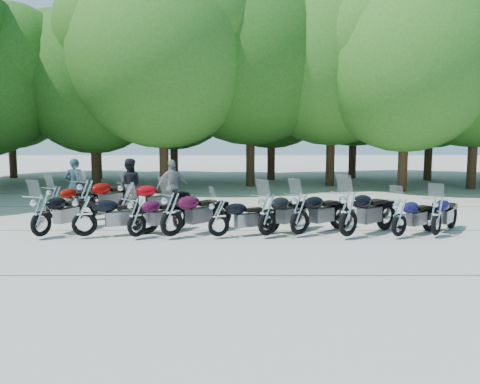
{
  "coord_description": "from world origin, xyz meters",
  "views": [
    {
      "loc": [
        -0.01,
        -12.65,
        2.83
      ],
      "look_at": [
        0.0,
        1.5,
        1.1
      ],
      "focal_mm": 38.0,
      "sensor_mm": 36.0,
      "label": 1
    }
  ],
  "objects_px": {
    "motorcycle_10": "(55,201)",
    "rider_2": "(173,187)",
    "motorcycle_8": "(399,216)",
    "motorcycle_11": "(86,198)",
    "motorcycle_2": "(137,216)",
    "motorcycle_4": "(219,217)",
    "motorcycle_0": "(41,214)",
    "motorcycle_9": "(437,215)",
    "motorcycle_12": "(128,198)",
    "motorcycle_3": "(171,213)",
    "motorcycle_5": "(267,213)",
    "motorcycle_7": "(348,212)",
    "rider_0": "(75,185)",
    "rider_1": "(129,186)",
    "motorcycle_1": "(84,215)",
    "motorcycle_6": "(300,212)"
  },
  "relations": [
    {
      "from": "motorcycle_9",
      "to": "motorcycle_7",
      "type": "bearing_deg",
      "value": 40.83
    },
    {
      "from": "motorcycle_2",
      "to": "motorcycle_9",
      "type": "distance_m",
      "value": 7.88
    },
    {
      "from": "motorcycle_8",
      "to": "motorcycle_12",
      "type": "distance_m",
      "value": 8.2
    },
    {
      "from": "rider_0",
      "to": "motorcycle_11",
      "type": "bearing_deg",
      "value": 101.94
    },
    {
      "from": "motorcycle_11",
      "to": "rider_2",
      "type": "bearing_deg",
      "value": -121.36
    },
    {
      "from": "motorcycle_7",
      "to": "motorcycle_12",
      "type": "bearing_deg",
      "value": 23.14
    },
    {
      "from": "motorcycle_6",
      "to": "motorcycle_5",
      "type": "bearing_deg",
      "value": 58.21
    },
    {
      "from": "motorcycle_4",
      "to": "motorcycle_7",
      "type": "xyz_separation_m",
      "value": [
        3.37,
        -0.05,
        0.13
      ]
    },
    {
      "from": "motorcycle_7",
      "to": "motorcycle_11",
      "type": "relative_size",
      "value": 0.98
    },
    {
      "from": "motorcycle_2",
      "to": "motorcycle_8",
      "type": "relative_size",
      "value": 1.02
    },
    {
      "from": "motorcycle_6",
      "to": "motorcycle_12",
      "type": "bearing_deg",
      "value": 22.19
    },
    {
      "from": "motorcycle_1",
      "to": "motorcycle_10",
      "type": "distance_m",
      "value": 3.23
    },
    {
      "from": "motorcycle_0",
      "to": "motorcycle_9",
      "type": "relative_size",
      "value": 1.07
    },
    {
      "from": "motorcycle_6",
      "to": "motorcycle_10",
      "type": "bearing_deg",
      "value": 30.4
    },
    {
      "from": "motorcycle_0",
      "to": "motorcycle_6",
      "type": "relative_size",
      "value": 0.99
    },
    {
      "from": "rider_0",
      "to": "rider_2",
      "type": "height_order",
      "value": "rider_0"
    },
    {
      "from": "motorcycle_9",
      "to": "rider_0",
      "type": "height_order",
      "value": "rider_0"
    },
    {
      "from": "motorcycle_6",
      "to": "rider_1",
      "type": "height_order",
      "value": "rider_1"
    },
    {
      "from": "motorcycle_3",
      "to": "motorcycle_4",
      "type": "height_order",
      "value": "motorcycle_3"
    },
    {
      "from": "motorcycle_5",
      "to": "motorcycle_7",
      "type": "height_order",
      "value": "motorcycle_7"
    },
    {
      "from": "motorcycle_10",
      "to": "rider_2",
      "type": "relative_size",
      "value": 1.17
    },
    {
      "from": "motorcycle_1",
      "to": "motorcycle_9",
      "type": "xyz_separation_m",
      "value": [
        9.26,
        0.13,
        -0.03
      ]
    },
    {
      "from": "rider_0",
      "to": "motorcycle_6",
      "type": "bearing_deg",
      "value": 134.03
    },
    {
      "from": "motorcycle_5",
      "to": "motorcycle_9",
      "type": "distance_m",
      "value": 4.48
    },
    {
      "from": "motorcycle_2",
      "to": "motorcycle_11",
      "type": "relative_size",
      "value": 0.84
    },
    {
      "from": "motorcycle_3",
      "to": "rider_1",
      "type": "height_order",
      "value": "rider_1"
    },
    {
      "from": "motorcycle_2",
      "to": "rider_1",
      "type": "xyz_separation_m",
      "value": [
        -1.12,
        4.32,
        0.33
      ]
    },
    {
      "from": "motorcycle_4",
      "to": "motorcycle_10",
      "type": "xyz_separation_m",
      "value": [
        -5.26,
        2.71,
        0.03
      ]
    },
    {
      "from": "motorcycle_2",
      "to": "motorcycle_5",
      "type": "distance_m",
      "value": 3.4
    },
    {
      "from": "motorcycle_11",
      "to": "rider_1",
      "type": "bearing_deg",
      "value": -90.3
    },
    {
      "from": "motorcycle_4",
      "to": "rider_1",
      "type": "height_order",
      "value": "rider_1"
    },
    {
      "from": "motorcycle_4",
      "to": "rider_2",
      "type": "relative_size",
      "value": 1.11
    },
    {
      "from": "motorcycle_1",
      "to": "rider_2",
      "type": "xyz_separation_m",
      "value": [
        1.8,
        3.94,
        0.28
      ]
    },
    {
      "from": "motorcycle_3",
      "to": "rider_0",
      "type": "height_order",
      "value": "rider_0"
    },
    {
      "from": "motorcycle_1",
      "to": "motorcycle_7",
      "type": "distance_m",
      "value": 6.88
    },
    {
      "from": "motorcycle_8",
      "to": "motorcycle_6",
      "type": "bearing_deg",
      "value": 45.98
    },
    {
      "from": "motorcycle_0",
      "to": "motorcycle_8",
      "type": "bearing_deg",
      "value": -155.17
    },
    {
      "from": "motorcycle_12",
      "to": "motorcycle_0",
      "type": "bearing_deg",
      "value": 126.44
    },
    {
      "from": "motorcycle_8",
      "to": "motorcycle_12",
      "type": "xyz_separation_m",
      "value": [
        -7.7,
        2.81,
        0.09
      ]
    },
    {
      "from": "motorcycle_7",
      "to": "motorcycle_10",
      "type": "relative_size",
      "value": 1.16
    },
    {
      "from": "motorcycle_2",
      "to": "motorcycle_5",
      "type": "height_order",
      "value": "motorcycle_5"
    },
    {
      "from": "motorcycle_11",
      "to": "rider_2",
      "type": "relative_size",
      "value": 1.39
    },
    {
      "from": "motorcycle_8",
      "to": "rider_2",
      "type": "distance_m",
      "value": 7.55
    },
    {
      "from": "motorcycle_2",
      "to": "motorcycle_4",
      "type": "distance_m",
      "value": 2.13
    },
    {
      "from": "rider_0",
      "to": "rider_2",
      "type": "bearing_deg",
      "value": 156.75
    },
    {
      "from": "motorcycle_8",
      "to": "motorcycle_12",
      "type": "relative_size",
      "value": 0.87
    },
    {
      "from": "motorcycle_8",
      "to": "rider_0",
      "type": "relative_size",
      "value": 1.13
    },
    {
      "from": "motorcycle_3",
      "to": "motorcycle_6",
      "type": "distance_m",
      "value": 3.38
    },
    {
      "from": "motorcycle_10",
      "to": "rider_0",
      "type": "relative_size",
      "value": 1.16
    },
    {
      "from": "motorcycle_11",
      "to": "rider_1",
      "type": "distance_m",
      "value": 1.86
    }
  ]
}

